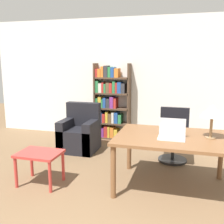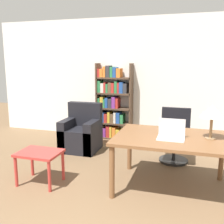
% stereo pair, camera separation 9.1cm
% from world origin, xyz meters
% --- Properties ---
extents(wall_back, '(8.00, 0.06, 2.70)m').
position_xyz_m(wall_back, '(0.00, 4.53, 1.35)').
color(wall_back, white).
rests_on(wall_back, ground_plane).
extents(desk, '(1.52, 1.10, 0.75)m').
position_xyz_m(desk, '(0.44, 2.24, 0.66)').
color(desk, brown).
rests_on(desk, ground_plane).
extents(laptop, '(0.35, 0.25, 0.26)m').
position_xyz_m(laptop, '(0.44, 2.16, 0.81)').
color(laptop, silver).
rests_on(laptop, desk).
extents(table_lamp, '(0.32, 0.32, 0.45)m').
position_xyz_m(table_lamp, '(0.93, 2.29, 1.11)').
color(table_lamp, olive).
rests_on(table_lamp, desk).
extents(office_chair, '(0.53, 0.53, 0.93)m').
position_xyz_m(office_chair, '(0.42, 3.35, 0.44)').
color(office_chair, black).
rests_on(office_chair, ground_plane).
extents(side_table_blue, '(0.60, 0.46, 0.48)m').
position_xyz_m(side_table_blue, '(-1.38, 1.85, 0.40)').
color(side_table_blue, '#B2332D').
rests_on(side_table_blue, ground_plane).
extents(armchair, '(0.70, 0.66, 0.93)m').
position_xyz_m(armchair, '(-1.40, 3.39, 0.32)').
color(armchair, black).
rests_on(armchair, ground_plane).
extents(bookshelf, '(0.81, 0.28, 1.71)m').
position_xyz_m(bookshelf, '(-1.05, 4.34, 0.82)').
color(bookshelf, '#4C3828').
rests_on(bookshelf, ground_plane).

